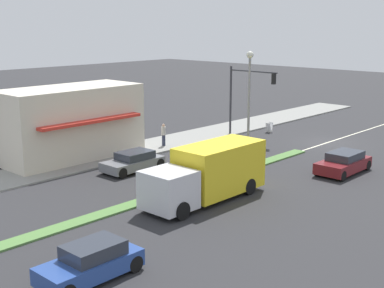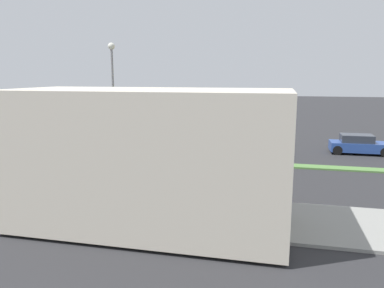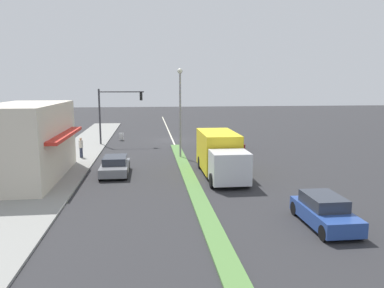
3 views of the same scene
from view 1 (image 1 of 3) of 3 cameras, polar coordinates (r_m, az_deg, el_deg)
The scene contains 13 objects.
ground_plane at distance 29.12m, azimuth -3.24°, elevation -5.56°, with size 160.00×160.00×0.00m, color #2B2B2D.
sidewalk_right at distance 35.61m, azimuth -13.95°, elevation -2.40°, with size 4.00×73.00×0.12m, color gray.
median_strip at distance 24.16m, azimuth -19.02°, elevation -10.10°, with size 0.90×46.00×0.10m, color #568442.
lane_marking_center at distance 43.13m, azimuth 14.22°, elevation 0.14°, with size 0.16×60.00×0.01m, color beige.
building_corner_store at distance 37.34m, azimuth -12.83°, elevation 2.26°, with size 4.90×9.72×4.84m.
traffic_signal_main at distance 43.49m, azimuth 5.64°, elevation 5.79°, with size 4.59×0.34×5.60m.
street_lamp at distance 33.69m, azimuth 6.11°, elevation 5.24°, with size 0.44×0.44×7.37m.
pedestrian at distance 40.14m, azimuth -3.05°, elevation 1.05°, with size 0.34×0.34×1.68m.
warning_aframe_sign at distance 46.17m, azimuth 8.25°, elevation 1.76°, with size 0.45×0.53×0.84m.
delivery_truck at distance 28.14m, azimuth 1.76°, elevation -3.08°, with size 2.44×7.50×2.87m.
suv_grey at distance 34.01m, azimuth -6.28°, elevation -1.87°, with size 1.86×3.98×1.24m.
sedan_maroon at distance 34.64m, azimuth 15.86°, elevation -1.95°, with size 1.89×4.15×1.32m.
coupe_blue at distance 20.27m, azimuth -10.74°, elevation -12.30°, with size 1.72×3.87×1.35m.
Camera 1 is at (-19.96, 37.13, 9.17)m, focal length 50.00 mm.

